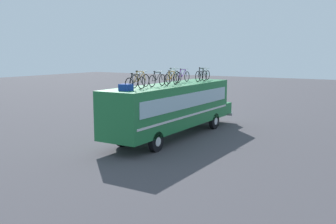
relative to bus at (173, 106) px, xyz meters
The scene contains 11 objects.
ground_plane 1.90m from the bus, behind, with size 120.00×120.00×0.00m, color #423F44.
bus is the anchor object (origin of this frame).
luggage_bag_1 4.96m from the bus, behind, with size 0.55×0.55×0.34m, color #193899.
rooftop_bicycle_1 4.39m from the bus, behind, with size 1.72×0.44×0.86m.
rooftop_bicycle_2 3.38m from the bus, behind, with size 1.78×0.44×0.93m.
rooftop_bicycle_3 2.46m from the bus, behind, with size 1.70×0.44×0.87m.
rooftop_bicycle_4 1.78m from the bus, 159.80° to the right, with size 1.68×0.44×0.87m.
rooftop_bicycle_5 1.88m from the bus, 32.99° to the left, with size 1.68×0.44×0.96m.
rooftop_bicycle_6 2.49m from the bus, 11.29° to the left, with size 1.76×0.44×0.88m.
rooftop_bicycle_7 3.41m from the bus, ahead, with size 1.66×0.44×0.93m.
rooftop_bicycle_8 4.38m from the bus, ahead, with size 1.66×0.44×0.86m.
Camera 1 is at (-19.69, -11.77, 5.05)m, focal length 41.27 mm.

